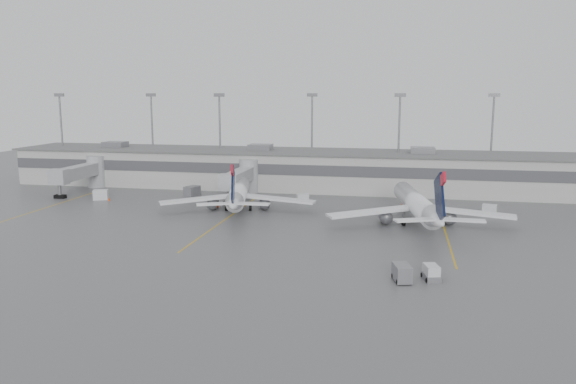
# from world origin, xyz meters

# --- Properties ---
(ground) EXTENTS (260.00, 260.00, 0.00)m
(ground) POSITION_xyz_m (0.00, 0.00, 0.00)
(ground) COLOR #555557
(ground) RESTS_ON ground
(terminal) EXTENTS (152.00, 17.00, 9.45)m
(terminal) POSITION_xyz_m (-0.01, 57.98, 4.17)
(terminal) COLOR #AAAAA4
(terminal) RESTS_ON ground
(light_masts) EXTENTS (142.40, 8.00, 20.60)m
(light_masts) POSITION_xyz_m (0.00, 63.75, 12.03)
(light_masts) COLOR gray
(light_masts) RESTS_ON ground
(jet_bridge_left) EXTENTS (4.00, 17.20, 7.00)m
(jet_bridge_left) POSITION_xyz_m (-55.50, 45.72, 3.87)
(jet_bridge_left) COLOR gray
(jet_bridge_left) RESTS_ON ground
(jet_bridge_right) EXTENTS (4.00, 17.20, 7.00)m
(jet_bridge_right) POSITION_xyz_m (-20.50, 45.72, 3.87)
(jet_bridge_right) COLOR gray
(jet_bridge_right) RESTS_ON ground
(stand_markings) EXTENTS (105.25, 40.00, 0.01)m
(stand_markings) POSITION_xyz_m (-0.00, 24.00, 0.01)
(stand_markings) COLOR #D09B0C
(stand_markings) RESTS_ON ground
(jet_mid_left) EXTENTS (26.78, 30.36, 9.96)m
(jet_mid_left) POSITION_xyz_m (-17.53, 32.04, 3.10)
(jet_mid_left) COLOR white
(jet_mid_left) RESTS_ON ground
(jet_mid_right) EXTENTS (28.76, 32.52, 10.60)m
(jet_mid_right) POSITION_xyz_m (13.45, 26.54, 3.29)
(jet_mid_right) COLOR white
(jet_mid_right) RESTS_ON ground
(baggage_tug) EXTENTS (2.26, 2.95, 1.69)m
(baggage_tug) POSITION_xyz_m (14.34, -0.48, 0.66)
(baggage_tug) COLOR silver
(baggage_tug) RESTS_ON ground
(baggage_cart) EXTENTS (2.37, 3.27, 1.89)m
(baggage_cart) POSITION_xyz_m (11.14, -1.68, 0.99)
(baggage_cart) COLOR slate
(baggage_cart) RESTS_ON ground
(gse_uld_a) EXTENTS (3.21, 2.68, 1.94)m
(gse_uld_a) POSITION_xyz_m (-46.83, 36.30, 0.97)
(gse_uld_a) COLOR silver
(gse_uld_a) RESTS_ON ground
(gse_uld_b) EXTENTS (2.64, 2.26, 1.58)m
(gse_uld_b) POSITION_xyz_m (-7.58, 41.39, 0.79)
(gse_uld_b) COLOR silver
(gse_uld_b) RESTS_ON ground
(gse_uld_c) EXTENTS (2.63, 2.06, 1.65)m
(gse_uld_c) POSITION_xyz_m (25.85, 37.30, 0.83)
(gse_uld_c) COLOR silver
(gse_uld_c) RESTS_ON ground
(gse_loader) EXTENTS (2.89, 3.68, 2.01)m
(gse_loader) POSITION_xyz_m (-30.71, 43.58, 1.01)
(gse_loader) COLOR slate
(gse_loader) RESTS_ON ground
(cone_a) EXTENTS (0.42, 0.42, 0.67)m
(cone_a) POSITION_xyz_m (-44.72, 35.62, 0.34)
(cone_a) COLOR #FF4105
(cone_a) RESTS_ON ground
(cone_b) EXTENTS (0.38, 0.38, 0.60)m
(cone_b) POSITION_xyz_m (-21.96, 33.70, 0.30)
(cone_b) COLOR #FF4105
(cone_b) RESTS_ON ground
(cone_c) EXTENTS (0.47, 0.47, 0.74)m
(cone_c) POSITION_xyz_m (11.04, 40.51, 0.37)
(cone_c) COLOR #FF4105
(cone_c) RESTS_ON ground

